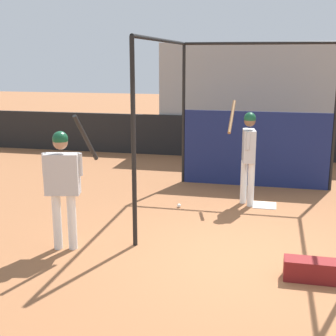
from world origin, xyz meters
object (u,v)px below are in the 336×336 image
at_px(player_batter, 248,149).
at_px(baseball, 179,206).
at_px(equipment_bag, 311,270).
at_px(player_waiting, 63,179).

distance_m(player_batter, baseball, 1.71).
relative_size(player_batter, baseball, 26.85).
distance_m(equipment_bag, baseball, 3.44).
bearing_deg(baseball, player_batter, 21.22).
bearing_deg(player_waiting, player_batter, 36.16).
bearing_deg(player_batter, baseball, 102.61).
xyz_separation_m(player_batter, equipment_bag, (1.02, -3.07, -0.96)).
bearing_deg(player_batter, equipment_bag, -170.22).
distance_m(player_waiting, baseball, 2.85).
height_order(player_batter, equipment_bag, player_batter).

